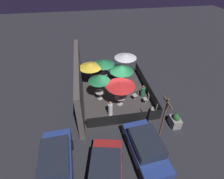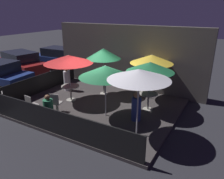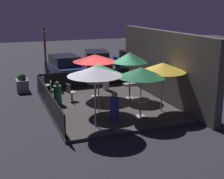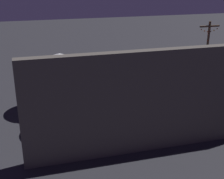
{
  "view_description": "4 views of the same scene",
  "coord_description": "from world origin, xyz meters",
  "px_view_note": "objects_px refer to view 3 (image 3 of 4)",
  "views": [
    {
      "loc": [
        -11.89,
        2.32,
        9.95
      ],
      "look_at": [
        -0.52,
        0.42,
        1.0
      ],
      "focal_mm": 28.0,
      "sensor_mm": 36.0,
      "label": 1
    },
    {
      "loc": [
        5.23,
        -7.72,
        4.34
      ],
      "look_at": [
        0.7,
        0.23,
        0.95
      ],
      "focal_mm": 35.0,
      "sensor_mm": 36.0,
      "label": 2
    },
    {
      "loc": [
        13.67,
        -4.89,
        4.75
      ],
      "look_at": [
        0.69,
        0.03,
        1.01
      ],
      "focal_mm": 50.0,
      "sensor_mm": 36.0,
      "label": 3
    },
    {
      "loc": [
        3.98,
        12.0,
        5.85
      ],
      "look_at": [
        0.7,
        0.25,
        1.24
      ],
      "focal_mm": 50.0,
      "sensor_mm": 36.0,
      "label": 4
    }
  ],
  "objects_px": {
    "patio_umbrella_1": "(130,57)",
    "patron_1": "(106,79)",
    "dining_table_1": "(130,87)",
    "parked_car_2": "(136,62)",
    "patio_chair_0": "(53,89)",
    "patio_umbrella_3": "(95,71)",
    "patron_0": "(115,107)",
    "patio_umbrella_4": "(98,69)",
    "parked_car_0": "(65,67)",
    "planter_box": "(22,83)",
    "patio_umbrella_5": "(163,67)",
    "patio_umbrella_0": "(95,58)",
    "parked_car_1": "(96,62)",
    "patio_umbrella_2": "(141,72)",
    "patio_chair_1": "(71,92)",
    "patio_chair_2": "(45,84)",
    "dining_table_0": "(95,85)",
    "light_post": "(45,53)",
    "patron_2": "(58,94)",
    "dining_table_2": "(141,103)"
  },
  "relations": [
    {
      "from": "patio_chair_2",
      "to": "parked_car_1",
      "type": "bearing_deg",
      "value": 78.27
    },
    {
      "from": "patio_chair_1",
      "to": "parked_car_2",
      "type": "bearing_deg",
      "value": 25.86
    },
    {
      "from": "patio_umbrella_0",
      "to": "parked_car_2",
      "type": "distance_m",
      "value": 6.85
    },
    {
      "from": "patio_umbrella_4",
      "to": "parked_car_0",
      "type": "xyz_separation_m",
      "value": [
        -7.15,
        0.02,
        -1.2
      ]
    },
    {
      "from": "patio_umbrella_5",
      "to": "parked_car_0",
      "type": "bearing_deg",
      "value": -161.73
    },
    {
      "from": "light_post",
      "to": "parked_car_0",
      "type": "height_order",
      "value": "light_post"
    },
    {
      "from": "patio_umbrella_2",
      "to": "patio_chair_1",
      "type": "distance_m",
      "value": 4.25
    },
    {
      "from": "patio_chair_0",
      "to": "patron_0",
      "type": "xyz_separation_m",
      "value": [
        3.87,
        1.85,
        0.02
      ]
    },
    {
      "from": "patio_umbrella_0",
      "to": "dining_table_1",
      "type": "xyz_separation_m",
      "value": [
        0.95,
        1.54,
        -1.46
      ]
    },
    {
      "from": "patron_2",
      "to": "patio_umbrella_5",
      "type": "bearing_deg",
      "value": 6.64
    },
    {
      "from": "parked_car_2",
      "to": "patio_chair_0",
      "type": "bearing_deg",
      "value": -58.54
    },
    {
      "from": "patio_umbrella_2",
      "to": "patron_1",
      "type": "xyz_separation_m",
      "value": [
        -4.73,
        0.12,
        -1.35
      ]
    },
    {
      "from": "patio_umbrella_2",
      "to": "parked_car_1",
      "type": "height_order",
      "value": "patio_umbrella_2"
    },
    {
      "from": "patio_chair_0",
      "to": "planter_box",
      "type": "xyz_separation_m",
      "value": [
        -2.51,
        -1.32,
        -0.16
      ]
    },
    {
      "from": "dining_table_2",
      "to": "patio_chair_0",
      "type": "xyz_separation_m",
      "value": [
        -3.93,
        -3.02,
        -0.09
      ]
    },
    {
      "from": "patio_chair_2",
      "to": "patio_umbrella_2",
      "type": "bearing_deg",
      "value": -25.42
    },
    {
      "from": "patio_umbrella_1",
      "to": "dining_table_0",
      "type": "relative_size",
      "value": 2.76
    },
    {
      "from": "parked_car_0",
      "to": "patio_chair_0",
      "type": "bearing_deg",
      "value": -24.53
    },
    {
      "from": "patron_1",
      "to": "planter_box",
      "type": "distance_m",
      "value": 4.78
    },
    {
      "from": "patio_chair_1",
      "to": "patron_0",
      "type": "xyz_separation_m",
      "value": [
        3.22,
        1.11,
        0.05
      ]
    },
    {
      "from": "patio_chair_2",
      "to": "parked_car_2",
      "type": "distance_m",
      "value": 7.78
    },
    {
      "from": "planter_box",
      "to": "patio_umbrella_5",
      "type": "bearing_deg",
      "value": 42.64
    },
    {
      "from": "patio_umbrella_1",
      "to": "planter_box",
      "type": "height_order",
      "value": "patio_umbrella_1"
    },
    {
      "from": "parked_car_2",
      "to": "patio_umbrella_4",
      "type": "bearing_deg",
      "value": -38.55
    },
    {
      "from": "patio_umbrella_1",
      "to": "patio_umbrella_2",
      "type": "bearing_deg",
      "value": -14.3
    },
    {
      "from": "patio_umbrella_0",
      "to": "parked_car_1",
      "type": "relative_size",
      "value": 0.51
    },
    {
      "from": "patio_umbrella_5",
      "to": "light_post",
      "type": "bearing_deg",
      "value": -149.84
    },
    {
      "from": "dining_table_2",
      "to": "light_post",
      "type": "height_order",
      "value": "light_post"
    },
    {
      "from": "patio_umbrella_1",
      "to": "parked_car_1",
      "type": "height_order",
      "value": "patio_umbrella_1"
    },
    {
      "from": "patio_umbrella_3",
      "to": "patron_2",
      "type": "xyz_separation_m",
      "value": [
        -3.41,
        -0.82,
        -1.73
      ]
    },
    {
      "from": "dining_table_1",
      "to": "parked_car_1",
      "type": "distance_m",
      "value": 7.02
    },
    {
      "from": "patio_umbrella_3",
      "to": "patron_0",
      "type": "xyz_separation_m",
      "value": [
        -0.46,
        0.99,
        -1.69
      ]
    },
    {
      "from": "planter_box",
      "to": "patio_chair_1",
      "type": "bearing_deg",
      "value": 33.07
    },
    {
      "from": "patron_0",
      "to": "parked_car_1",
      "type": "bearing_deg",
      "value": 60.66
    },
    {
      "from": "planter_box",
      "to": "parked_car_1",
      "type": "distance_m",
      "value": 6.42
    },
    {
      "from": "patio_umbrella_1",
      "to": "patron_2",
      "type": "height_order",
      "value": "patio_umbrella_1"
    },
    {
      "from": "patio_umbrella_2",
      "to": "parked_car_1",
      "type": "xyz_separation_m",
      "value": [
        -9.72,
        1.18,
        -1.22
      ]
    },
    {
      "from": "patio_umbrella_1",
      "to": "dining_table_0",
      "type": "xyz_separation_m",
      "value": [
        -0.95,
        -1.54,
        -1.55
      ]
    },
    {
      "from": "dining_table_0",
      "to": "patron_1",
      "type": "distance_m",
      "value": 1.44
    },
    {
      "from": "dining_table_0",
      "to": "dining_table_2",
      "type": "relative_size",
      "value": 1.08
    },
    {
      "from": "dining_table_1",
      "to": "parked_car_0",
      "type": "distance_m",
      "value": 6.12
    },
    {
      "from": "patio_umbrella_1",
      "to": "patron_1",
      "type": "relative_size",
      "value": 1.83
    },
    {
      "from": "patio_umbrella_1",
      "to": "patio_umbrella_3",
      "type": "relative_size",
      "value": 0.99
    },
    {
      "from": "patio_umbrella_5",
      "to": "planter_box",
      "type": "xyz_separation_m",
      "value": [
        -6.05,
        -5.57,
        -1.65
      ]
    },
    {
      "from": "parked_car_1",
      "to": "patio_chair_1",
      "type": "bearing_deg",
      "value": -16.72
    },
    {
      "from": "dining_table_1",
      "to": "parked_car_2",
      "type": "height_order",
      "value": "parked_car_2"
    },
    {
      "from": "patron_2",
      "to": "parked_car_1",
      "type": "relative_size",
      "value": 0.25
    },
    {
      "from": "patio_umbrella_4",
      "to": "dining_table_0",
      "type": "height_order",
      "value": "patio_umbrella_4"
    },
    {
      "from": "planter_box",
      "to": "parked_car_2",
      "type": "bearing_deg",
      "value": 104.51
    },
    {
      "from": "parked_car_0",
      "to": "patio_umbrella_3",
      "type": "bearing_deg",
      "value": -9.92
    }
  ]
}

